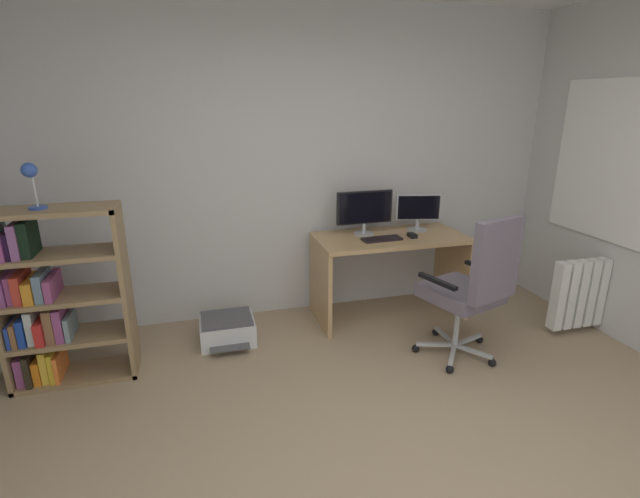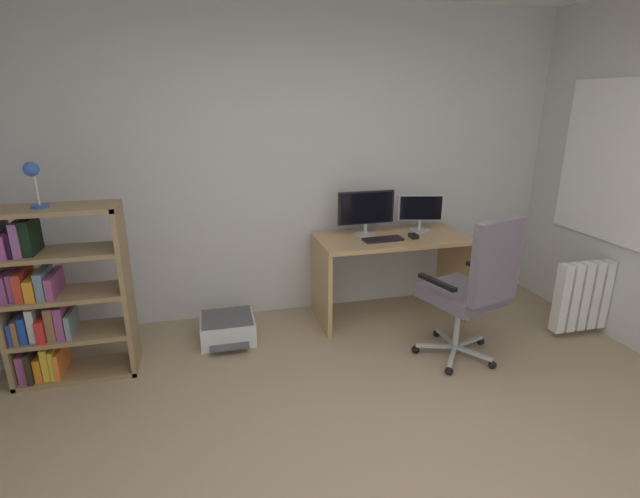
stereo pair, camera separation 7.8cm
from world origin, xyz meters
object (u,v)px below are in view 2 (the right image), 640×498
at_px(keyboard, 383,239).
at_px(desk_lamp, 33,177).
at_px(monitor_main, 366,209).
at_px(printer, 228,328).
at_px(office_chair, 473,285).
at_px(radiator, 597,294).
at_px(monitor_secondary, 420,210).
at_px(bookshelf, 53,300).
at_px(desk, 391,259).
at_px(computer_mouse, 414,236).

distance_m(keyboard, desk_lamp, 2.59).
height_order(monitor_main, printer, monitor_main).
relative_size(office_chair, radiator, 1.45).
relative_size(monitor_secondary, bookshelf, 0.33).
relative_size(monitor_secondary, keyboard, 1.18).
xyz_separation_m(monitor_main, desk_lamp, (-2.40, -0.46, 0.45)).
distance_m(desk, computer_mouse, 0.29).
relative_size(desk_lamp, radiator, 0.37).
distance_m(monitor_main, computer_mouse, 0.47).
xyz_separation_m(office_chair, desk_lamp, (-2.88, 0.54, 0.81)).
height_order(keyboard, printer, keyboard).
bearing_deg(keyboard, bookshelf, -177.30).
xyz_separation_m(keyboard, computer_mouse, (0.28, 0.01, 0.01)).
bearing_deg(computer_mouse, radiator, -22.36).
xyz_separation_m(monitor_secondary, bookshelf, (-2.94, -0.45, -0.36)).
xyz_separation_m(desk, keyboard, (-0.12, -0.10, 0.22)).
distance_m(desk, desk_lamp, 2.78).
distance_m(monitor_main, radiator, 2.05).
distance_m(desk, radiator, 1.73).
relative_size(keyboard, office_chair, 0.30).
xyz_separation_m(desk, monitor_secondary, (0.31, 0.11, 0.41)).
xyz_separation_m(monitor_main, office_chair, (0.48, -1.00, -0.37)).
xyz_separation_m(computer_mouse, bookshelf, (-2.79, -0.26, -0.19)).
height_order(monitor_main, radiator, monitor_main).
distance_m(monitor_secondary, desk_lamp, 3.00).
height_order(monitor_secondary, radiator, monitor_secondary).
xyz_separation_m(printer, radiator, (3.02, -0.62, 0.25)).
distance_m(keyboard, printer, 1.50).
xyz_separation_m(keyboard, office_chair, (0.39, -0.79, -0.15)).
distance_m(monitor_main, monitor_secondary, 0.52).
bearing_deg(printer, desk_lamp, -168.69).
relative_size(computer_mouse, radiator, 0.13).
distance_m(monitor_main, office_chair, 1.16).
distance_m(computer_mouse, printer, 1.76).
height_order(monitor_main, keyboard, monitor_main).
bearing_deg(office_chair, printer, 156.00).
bearing_deg(keyboard, desk, 35.01).
height_order(computer_mouse, radiator, computer_mouse).
relative_size(desk, desk_lamp, 4.49).
bearing_deg(radiator, keyboard, 159.14).
xyz_separation_m(desk, monitor_main, (-0.21, 0.11, 0.44)).
relative_size(monitor_main, radiator, 0.65).
height_order(computer_mouse, bookshelf, bookshelf).
height_order(keyboard, office_chair, office_chair).
height_order(bookshelf, printer, bookshelf).
relative_size(monitor_main, desk_lamp, 1.73).
xyz_separation_m(monitor_main, printer, (-1.26, -0.23, -0.88)).
bearing_deg(bookshelf, printer, 11.10).
xyz_separation_m(monitor_secondary, keyboard, (-0.43, -0.21, -0.18)).
xyz_separation_m(monitor_main, computer_mouse, (0.37, -0.20, -0.21)).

